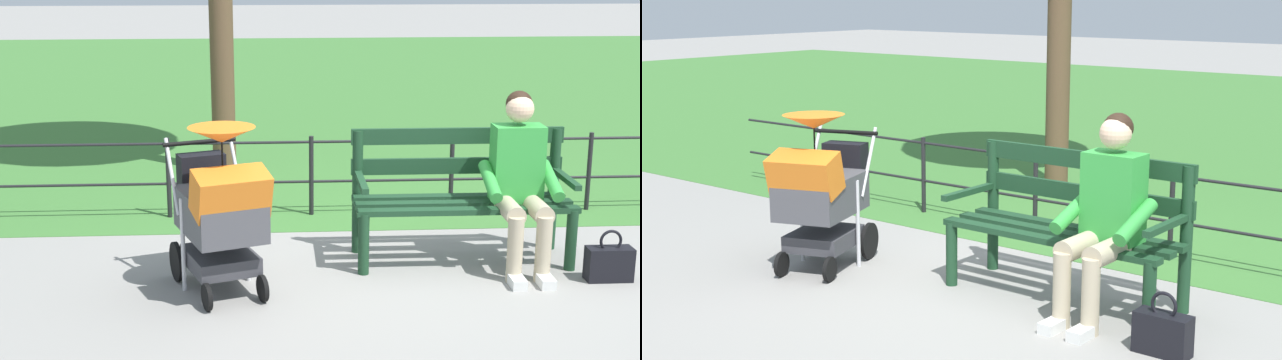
% 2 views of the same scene
% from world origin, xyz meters
% --- Properties ---
extents(ground_plane, '(60.00, 60.00, 0.00)m').
position_xyz_m(ground_plane, '(0.00, 0.00, 0.00)').
color(ground_plane, gray).
extents(park_bench, '(1.60, 0.61, 0.96)m').
position_xyz_m(park_bench, '(-0.43, -0.12, 0.53)').
color(park_bench, '#193D23').
rests_on(park_bench, ground).
extents(person_on_bench, '(0.53, 0.74, 1.28)m').
position_xyz_m(person_on_bench, '(-0.81, 0.11, 0.68)').
color(person_on_bench, tan).
rests_on(person_on_bench, ground).
extents(stroller, '(0.76, 0.99, 1.15)m').
position_xyz_m(stroller, '(1.31, 0.47, 0.59)').
color(stroller, black).
rests_on(stroller, ground).
extents(handbag, '(0.32, 0.14, 0.37)m').
position_xyz_m(handbag, '(-1.38, 0.43, 0.13)').
color(handbag, black).
rests_on(handbag, ground).
extents(park_fence, '(8.58, 0.04, 0.70)m').
position_xyz_m(park_fence, '(-0.50, -1.29, 0.42)').
color(park_fence, black).
rests_on(park_fence, ground).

